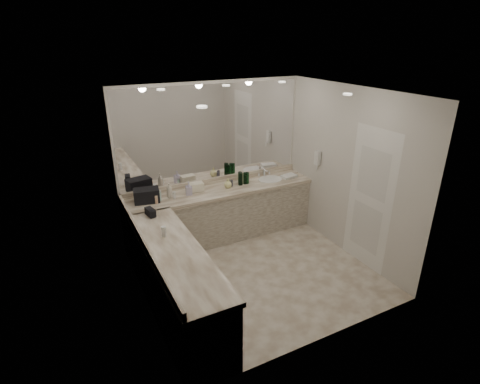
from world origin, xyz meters
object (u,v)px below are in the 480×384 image
black_toiletry_bag (147,195)px  soap_bottle_b (189,188)px  sink (270,180)px  hand_towel (289,176)px  soap_bottle_a (169,190)px  cream_cosmetic_case (196,187)px  soap_bottle_c (228,183)px  wall_phone (317,158)px

black_toiletry_bag → soap_bottle_b: (0.66, -0.03, -0.00)m
sink → hand_towel: size_ratio=1.64×
sink → soap_bottle_b: size_ratio=2.05×
sink → soap_bottle_a: soap_bottle_a is taller
cream_cosmetic_case → soap_bottle_a: (-0.46, -0.05, 0.05)m
cream_cosmetic_case → soap_bottle_c: 0.53m
soap_bottle_a → wall_phone: bearing=-12.6°
wall_phone → cream_cosmetic_case: (-1.96, 0.59, -0.38)m
hand_towel → soap_bottle_b: 1.86m
cream_cosmetic_case → hand_towel: (1.71, -0.15, -0.05)m
cream_cosmetic_case → soap_bottle_a: 0.47m
soap_bottle_c → hand_towel: bearing=-2.5°
sink → cream_cosmetic_case: (-1.35, 0.09, 0.07)m
sink → soap_bottle_a: bearing=178.7°
black_toiletry_bag → soap_bottle_b: bearing=-2.8°
sink → wall_phone: wall_phone is taller
wall_phone → black_toiletry_bag: (-2.78, 0.54, -0.34)m
hand_towel → soap_bottle_c: soap_bottle_c is taller
hand_towel → soap_bottle_b: bearing=177.9°
wall_phone → soap_bottle_c: (-1.43, 0.49, -0.37)m
black_toiletry_bag → sink: bearing=-1.0°
hand_towel → wall_phone: bearing=-60.1°
soap_bottle_c → black_toiletry_bag: bearing=177.8°
cream_cosmetic_case → sink: bearing=2.3°
sink → soap_bottle_a: 1.82m
hand_towel → soap_bottle_c: bearing=177.5°
soap_bottle_b → cream_cosmetic_case: bearing=27.9°
cream_cosmetic_case → hand_towel: bearing=1.0°
soap_bottle_b → hand_towel: bearing=-2.1°
sink → wall_phone: size_ratio=1.83×
wall_phone → hand_towel: (-0.25, 0.44, -0.43)m
soap_bottle_c → soap_bottle_a: bearing=177.0°
soap_bottle_c → cream_cosmetic_case: bearing=169.2°
sink → soap_bottle_a: (-1.81, 0.04, 0.12)m
black_toiletry_bag → hand_towel: (2.52, -0.10, -0.09)m
sink → soap_bottle_b: soap_bottle_b is taller
hand_towel → soap_bottle_b: (-1.86, 0.07, 0.09)m
soap_bottle_b → black_toiletry_bag: bearing=177.2°
sink → black_toiletry_bag: (-2.17, 0.04, 0.11)m
hand_towel → soap_bottle_c: 1.19m
soap_bottle_c → sink: bearing=0.8°
soap_bottle_b → soap_bottle_c: soap_bottle_b is taller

